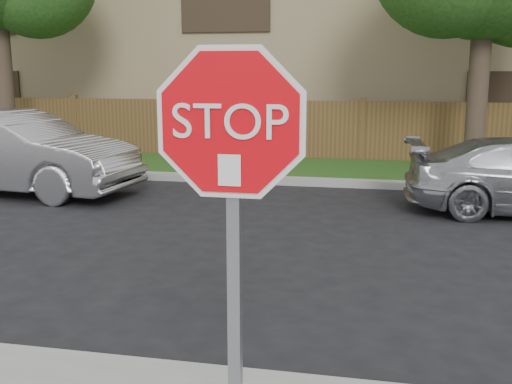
# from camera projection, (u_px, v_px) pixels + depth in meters

# --- Properties ---
(far_curb) EXTENTS (70.00, 0.30, 0.15)m
(far_curb) POSITION_uv_depth(u_px,v_px,m) (356.00, 183.00, 12.42)
(far_curb) COLOR gray
(far_curb) RESTS_ON ground
(grass_strip) EXTENTS (70.00, 3.00, 0.12)m
(grass_strip) POSITION_uv_depth(u_px,v_px,m) (359.00, 171.00, 14.00)
(grass_strip) COLOR #1E4714
(grass_strip) RESTS_ON ground
(fence) EXTENTS (70.00, 0.12, 1.60)m
(fence) POSITION_uv_depth(u_px,v_px,m) (362.00, 133.00, 15.39)
(fence) COLOR #52381D
(fence) RESTS_ON ground
(apartment_building) EXTENTS (35.20, 9.20, 7.20)m
(apartment_building) POSITION_uv_depth(u_px,v_px,m) (370.00, 35.00, 20.22)
(apartment_building) COLOR #9C8B61
(apartment_building) RESTS_ON ground
(stop_sign) EXTENTS (1.01, 0.13, 2.55)m
(stop_sign) POSITION_uv_depth(u_px,v_px,m) (232.00, 189.00, 2.87)
(stop_sign) COLOR gray
(stop_sign) RESTS_ON sidewalk_near
(sedan_left) EXTENTS (5.03, 2.22, 1.61)m
(sedan_left) POSITION_uv_depth(u_px,v_px,m) (15.00, 153.00, 11.67)
(sedan_left) COLOR #A9A8AD
(sedan_left) RESTS_ON ground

